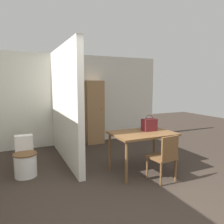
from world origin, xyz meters
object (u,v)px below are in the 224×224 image
toilet (25,160)px  wooden_cabinet (94,112)px  wooden_chair (164,156)px  handbag (149,125)px  dining_table (142,137)px

toilet → wooden_cabinet: size_ratio=0.40×
wooden_cabinet → wooden_chair: bearing=-85.3°
wooden_chair → wooden_cabinet: bearing=88.2°
toilet → handbag: 2.44m
wooden_chair → dining_table: bearing=95.3°
wooden_chair → toilet: size_ratio=1.16×
dining_table → wooden_cabinet: size_ratio=0.66×
wooden_chair → handbag: size_ratio=2.60×
dining_table → wooden_cabinet: 2.36m
wooden_chair → wooden_cabinet: (-0.24, 2.88, 0.44)m
wooden_chair → toilet: 2.54m
handbag → wooden_chair: bearing=-98.4°
toilet → handbag: (2.27, -0.68, 0.61)m
wooden_chair → wooden_cabinet: size_ratio=0.47×
dining_table → wooden_cabinet: bearing=93.1°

